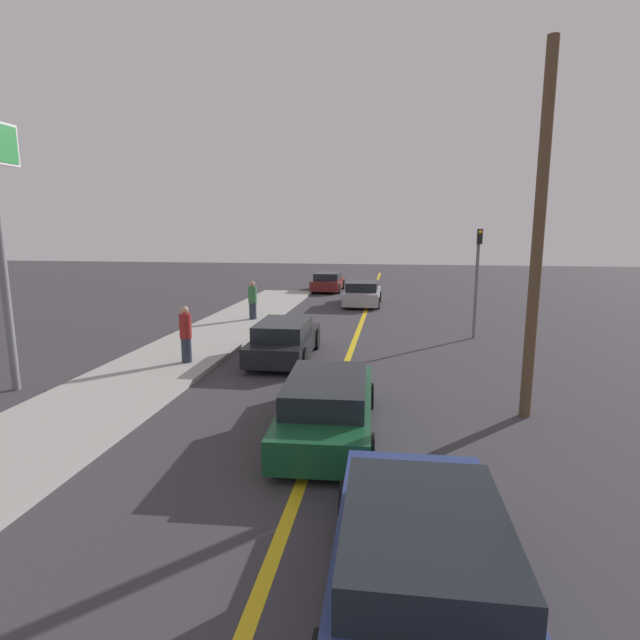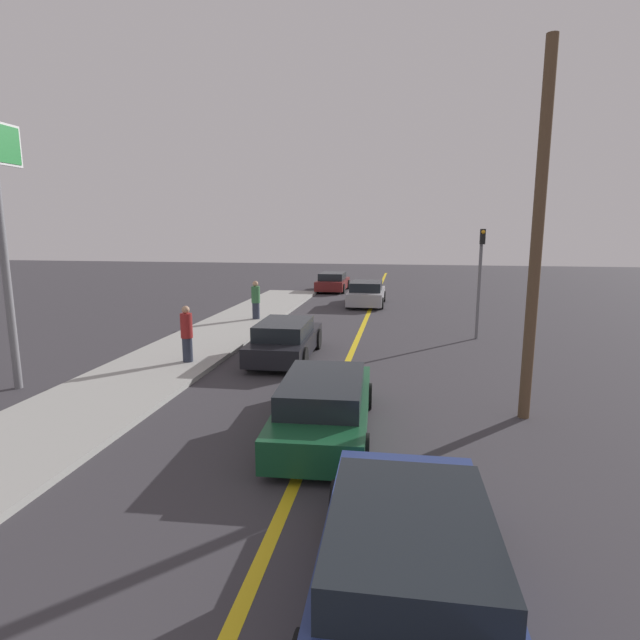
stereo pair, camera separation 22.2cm
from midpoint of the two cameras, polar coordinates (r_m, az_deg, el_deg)
name	(u,v)px [view 2 (the right image)]	position (r m, az deg, el deg)	size (l,w,h in m)	color
road_center_line	(356,343)	(18.24, 4.44, -2.65)	(0.20, 60.00, 0.01)	gold
sidewalk_left	(192,348)	(17.67, -14.03, -3.13)	(3.19, 32.04, 0.14)	#9E9E99
car_near_right_lane	(409,560)	(5.99, 11.31, -25.34)	(2.09, 4.34, 1.25)	navy
car_ahead_center	(324,405)	(10.21, 1.13, -9.69)	(2.04, 4.74, 1.22)	#144728
car_far_distant	(285,340)	(15.98, -3.58, -2.26)	(1.91, 4.42, 1.24)	black
car_parked_left_lot	(366,294)	(27.37, 5.56, 3.02)	(1.97, 4.31, 1.31)	#9E9EA3
car_oncoming_far	(333,282)	(33.50, 1.65, 4.36)	(1.95, 4.12, 1.25)	maroon
pedestrian_near_curb	(187,334)	(15.47, -14.59, -1.55)	(0.35, 0.35, 1.71)	#282D3D
pedestrian_mid_group	(256,300)	(22.37, -7.07, 2.28)	(0.38, 0.38, 1.70)	#282D3D
traffic_light	(480,272)	(19.46, 18.14, 5.18)	(0.18, 0.40, 4.10)	slate
utility_pole	(537,238)	(11.42, 24.07, 8.55)	(0.24, 0.24, 7.82)	brown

